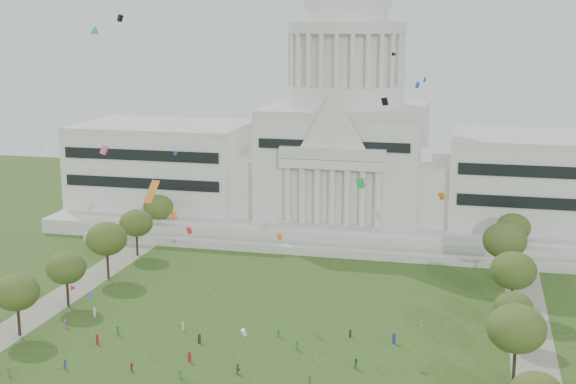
# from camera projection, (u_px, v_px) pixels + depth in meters

# --- Properties ---
(capitol) EXTENTS (160.00, 64.50, 91.30)m
(capitol) POSITION_uv_depth(u_px,v_px,m) (345.00, 149.00, 226.56)
(capitol) COLOR beige
(capitol) RESTS_ON ground
(path_left) EXTENTS (8.00, 160.00, 0.04)m
(path_left) POSITION_uv_depth(u_px,v_px,m) (41.00, 311.00, 162.79)
(path_left) COLOR gray
(path_left) RESTS_ON ground
(path_right) EXTENTS (8.00, 160.00, 0.04)m
(path_right) POSITION_uv_depth(u_px,v_px,m) (533.00, 356.00, 140.73)
(path_right) COLOR gray
(path_right) RESTS_ON ground
(row_tree_l_2) EXTENTS (8.42, 8.42, 11.97)m
(row_tree_l_2) POSITION_uv_depth(u_px,v_px,m) (17.00, 292.00, 148.27)
(row_tree_l_2) COLOR black
(row_tree_l_2) RESTS_ON ground
(row_tree_r_2) EXTENTS (9.55, 9.55, 13.58)m
(row_tree_r_2) POSITION_uv_depth(u_px,v_px,m) (516.00, 329.00, 127.65)
(row_tree_r_2) COLOR black
(row_tree_r_2) RESTS_ON ground
(row_tree_l_3) EXTENTS (8.12, 8.12, 11.55)m
(row_tree_l_3) POSITION_uv_depth(u_px,v_px,m) (66.00, 268.00, 163.90)
(row_tree_l_3) COLOR black
(row_tree_l_3) RESTS_ON ground
(row_tree_r_3) EXTENTS (7.01, 7.01, 9.98)m
(row_tree_r_3) POSITION_uv_depth(u_px,v_px,m) (513.00, 308.00, 144.34)
(row_tree_r_3) COLOR black
(row_tree_r_3) RESTS_ON ground
(row_tree_l_4) EXTENTS (9.29, 9.29, 13.21)m
(row_tree_l_4) POSITION_uv_depth(u_px,v_px,m) (107.00, 239.00, 181.24)
(row_tree_l_4) COLOR black
(row_tree_l_4) RESTS_ON ground
(row_tree_r_4) EXTENTS (9.19, 9.19, 13.06)m
(row_tree_r_4) POSITION_uv_depth(u_px,v_px,m) (513.00, 271.00, 158.59)
(row_tree_r_4) COLOR black
(row_tree_r_4) RESTS_ON ground
(row_tree_l_5) EXTENTS (8.33, 8.33, 11.85)m
(row_tree_l_5) POSITION_uv_depth(u_px,v_px,m) (136.00, 223.00, 199.37)
(row_tree_l_5) COLOR black
(row_tree_l_5) RESTS_ON ground
(row_tree_r_5) EXTENTS (9.82, 9.82, 13.96)m
(row_tree_r_5) POSITION_uv_depth(u_px,v_px,m) (505.00, 240.00, 177.90)
(row_tree_r_5) COLOR black
(row_tree_r_5) RESTS_ON ground
(row_tree_l_6) EXTENTS (8.19, 8.19, 11.64)m
(row_tree_l_6) POSITION_uv_depth(u_px,v_px,m) (158.00, 207.00, 217.02)
(row_tree_l_6) COLOR black
(row_tree_l_6) RESTS_ON ground
(row_tree_r_6) EXTENTS (8.42, 8.42, 11.97)m
(row_tree_r_6) POSITION_uv_depth(u_px,v_px,m) (513.00, 228.00, 194.68)
(row_tree_r_6) COLOR black
(row_tree_r_6) RESTS_ON ground
(person_2) EXTENTS (1.11, 0.95, 1.96)m
(person_2) POSITION_uv_depth(u_px,v_px,m) (356.00, 364.00, 135.29)
(person_2) COLOR #33723F
(person_2) RESTS_ON ground
(person_5) EXTENTS (1.61, 1.80, 1.88)m
(person_5) POSITION_uv_depth(u_px,v_px,m) (238.00, 369.00, 133.39)
(person_5) COLOR olive
(person_5) RESTS_ON ground
(person_8) EXTENTS (0.84, 0.70, 1.49)m
(person_8) POSITION_uv_depth(u_px,v_px,m) (132.00, 367.00, 134.59)
(person_8) COLOR #B21E1E
(person_8) RESTS_ON ground
(person_10) EXTENTS (0.71, 0.90, 1.35)m
(person_10) POSITION_uv_depth(u_px,v_px,m) (310.00, 380.00, 129.81)
(person_10) COLOR olive
(person_10) RESTS_ON ground
(distant_crowd) EXTENTS (64.15, 36.98, 1.93)m
(distant_crowd) POSITION_uv_depth(u_px,v_px,m) (176.00, 355.00, 139.06)
(distant_crowd) COLOR #B21E1E
(distant_crowd) RESTS_ON ground
(kite_swarm) EXTENTS (79.92, 97.83, 55.30)m
(kite_swarm) POSITION_uv_depth(u_px,v_px,m) (237.00, 218.00, 123.92)
(kite_swarm) COLOR blue
(kite_swarm) RESTS_ON ground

